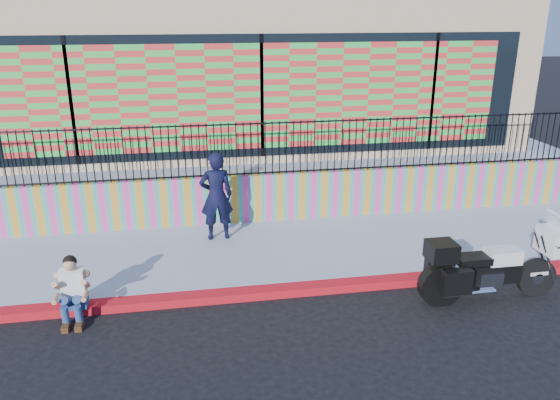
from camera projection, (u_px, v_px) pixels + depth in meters
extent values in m
plane|color=black|center=(296.00, 293.00, 9.68)|extent=(90.00, 90.00, 0.00)
cube|color=#AA0C26|center=(296.00, 290.00, 9.65)|extent=(16.00, 0.30, 0.15)
cube|color=#959DB2|center=(280.00, 251.00, 11.19)|extent=(16.00, 3.00, 0.15)
cube|color=#E83D97|center=(268.00, 197.00, 12.46)|extent=(16.00, 0.20, 1.10)
cube|color=#959DB2|center=(244.00, 147.00, 17.23)|extent=(16.00, 10.00, 1.25)
cube|color=tan|center=(243.00, 63.00, 16.17)|extent=(14.00, 8.00, 4.00)
cube|color=black|center=(262.00, 97.00, 12.57)|extent=(12.60, 0.04, 2.80)
cube|color=red|center=(262.00, 97.00, 12.54)|extent=(11.48, 0.02, 2.40)
cylinder|color=black|center=(536.00, 277.00, 9.52)|extent=(0.69, 0.15, 0.69)
cylinder|color=black|center=(441.00, 286.00, 9.23)|extent=(0.69, 0.15, 0.69)
cube|color=black|center=(490.00, 272.00, 9.31)|extent=(0.99, 0.29, 0.35)
cube|color=silver|center=(487.00, 278.00, 9.34)|extent=(0.42, 0.35, 0.31)
cube|color=silver|center=(503.00, 256.00, 9.25)|extent=(0.57, 0.33, 0.25)
cube|color=black|center=(472.00, 259.00, 9.16)|extent=(0.57, 0.35, 0.13)
cube|color=silver|center=(552.00, 241.00, 9.32)|extent=(0.31, 0.54, 0.44)
cube|color=silver|center=(557.00, 223.00, 9.22)|extent=(0.19, 0.48, 0.35)
cube|color=black|center=(442.00, 251.00, 9.00)|extent=(0.46, 0.44, 0.31)
cube|color=black|center=(457.00, 282.00, 8.88)|extent=(0.50, 0.19, 0.42)
cube|color=black|center=(440.00, 265.00, 9.46)|extent=(0.50, 0.19, 0.42)
cube|color=silver|center=(537.00, 272.00, 9.48)|extent=(0.33, 0.17, 0.06)
imported|color=black|center=(216.00, 196.00, 11.33)|extent=(0.71, 0.49, 1.88)
cube|color=navy|center=(76.00, 301.00, 8.94)|extent=(0.36, 0.28, 0.18)
cube|color=white|center=(73.00, 284.00, 8.78)|extent=(0.38, 0.27, 0.54)
sphere|color=tan|center=(70.00, 264.00, 8.63)|extent=(0.21, 0.21, 0.21)
cube|color=#472814|center=(66.00, 327.00, 8.58)|extent=(0.11, 0.26, 0.10)
cube|color=#472814|center=(79.00, 325.00, 8.61)|extent=(0.11, 0.26, 0.10)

